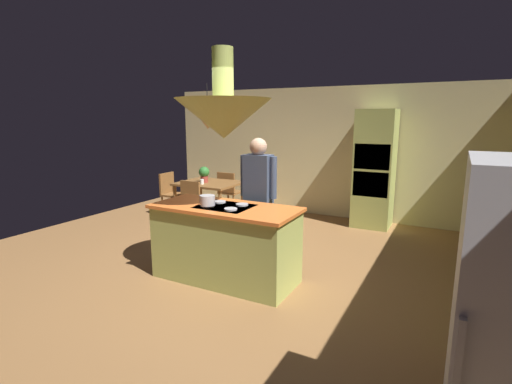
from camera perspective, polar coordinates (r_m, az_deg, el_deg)
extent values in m
plane|color=olive|center=(4.97, -3.26, -12.07)|extent=(8.16, 8.16, 0.00)
cube|color=beige|center=(7.76, 10.04, 5.91)|extent=(6.80, 0.10, 2.55)
cube|color=#A8B259|center=(4.66, -4.60, -7.91)|extent=(1.71, 0.74, 0.88)
cube|color=orange|center=(4.53, -4.69, -2.39)|extent=(1.77, 0.80, 0.04)
cube|color=black|center=(4.52, -4.70, -2.20)|extent=(0.64, 0.52, 0.01)
cylinder|color=#B2B2B7|center=(4.50, -7.31, -2.12)|extent=(0.15, 0.15, 0.02)
cylinder|color=#B2B2B7|center=(4.33, -3.84, -2.59)|extent=(0.15, 0.15, 0.02)
cylinder|color=#B2B2B7|center=(4.71, -5.49, -1.49)|extent=(0.15, 0.15, 0.02)
cylinder|color=#B2B2B7|center=(4.55, -2.12, -1.91)|extent=(0.15, 0.15, 0.02)
cube|color=#A8B259|center=(4.77, 32.26, -9.20)|extent=(0.62, 2.52, 0.88)
cube|color=orange|center=(4.64, 32.84, -3.82)|extent=(0.66, 2.56, 0.04)
cube|color=#A8B259|center=(7.13, 17.40, 3.32)|extent=(0.66, 0.62, 2.11)
cube|color=black|center=(6.81, 17.06, 5.10)|extent=(0.60, 0.04, 0.44)
cube|color=black|center=(6.88, 16.84, 1.12)|extent=(0.60, 0.04, 0.44)
cube|color=#B2B2B7|center=(1.90, 28.20, -21.24)|extent=(0.03, 0.04, 0.36)
cube|color=brown|center=(7.20, -7.06, 1.30)|extent=(1.12, 0.92, 0.04)
cylinder|color=brown|center=(7.26, -12.05, -1.83)|extent=(0.06, 0.06, 0.72)
cylinder|color=brown|center=(6.68, -5.42, -2.77)|extent=(0.06, 0.06, 0.72)
cylinder|color=brown|center=(7.88, -8.31, -0.69)|extent=(0.06, 0.06, 0.72)
cylinder|color=brown|center=(7.34, -1.98, -1.46)|extent=(0.06, 0.06, 0.72)
cylinder|color=tan|center=(5.21, -0.54, -6.06)|extent=(0.14, 0.14, 0.84)
cylinder|color=tan|center=(5.13, 1.23, -6.33)|extent=(0.14, 0.14, 0.84)
cube|color=#3F4C66|center=(5.00, 0.35, 1.96)|extent=(0.36, 0.22, 0.65)
cylinder|color=#3F4C66|center=(5.10, -1.85, 2.51)|extent=(0.09, 0.09, 0.55)
cylinder|color=#3F4C66|center=(4.89, 2.63, 2.14)|extent=(0.09, 0.09, 0.55)
sphere|color=tan|center=(4.95, 0.35, 6.83)|extent=(0.23, 0.23, 0.23)
cone|color=#A8B259|center=(4.40, -4.91, 10.96)|extent=(1.10, 1.10, 0.45)
cylinder|color=#A8B259|center=(4.43, -5.02, 17.44)|extent=(0.24, 0.24, 0.55)
cone|color=#E0B266|center=(7.10, -7.27, 10.25)|extent=(0.32, 0.32, 0.22)
cylinder|color=black|center=(7.10, -7.36, 13.56)|extent=(0.01, 0.01, 0.60)
cube|color=brown|center=(6.66, -10.75, -2.24)|extent=(0.40, 0.40, 0.04)
cube|color=brown|center=(6.75, -9.86, -0.12)|extent=(0.40, 0.04, 0.42)
cylinder|color=brown|center=(6.70, -12.73, -4.24)|extent=(0.04, 0.04, 0.43)
cylinder|color=brown|center=(6.49, -10.44, -4.65)|extent=(0.04, 0.04, 0.43)
cylinder|color=brown|center=(6.95, -10.90, -3.60)|extent=(0.04, 0.04, 0.43)
cylinder|color=brown|center=(6.75, -8.65, -3.97)|extent=(0.04, 0.04, 0.43)
cube|color=brown|center=(7.88, -3.83, -0.01)|extent=(0.40, 0.40, 0.04)
cube|color=brown|center=(7.69, -4.56, 1.37)|extent=(0.40, 0.04, 0.42)
cylinder|color=brown|center=(7.98, -2.13, -1.50)|extent=(0.04, 0.04, 0.43)
cylinder|color=brown|center=(8.15, -4.20, -1.25)|extent=(0.04, 0.04, 0.43)
cylinder|color=brown|center=(7.70, -3.40, -1.98)|extent=(0.04, 0.04, 0.43)
cylinder|color=brown|center=(7.87, -5.52, -1.71)|extent=(0.04, 0.04, 0.43)
cube|color=brown|center=(7.77, -12.22, -0.39)|extent=(0.40, 0.40, 0.04)
cube|color=brown|center=(7.85, -13.29, 1.31)|extent=(0.04, 0.40, 0.42)
cylinder|color=brown|center=(7.59, -11.99, -2.40)|extent=(0.04, 0.04, 0.43)
cylinder|color=brown|center=(7.84, -10.40, -1.90)|extent=(0.04, 0.04, 0.43)
cylinder|color=brown|center=(7.81, -13.91, -2.11)|extent=(0.04, 0.04, 0.43)
cylinder|color=brown|center=(8.06, -12.30, -1.63)|extent=(0.04, 0.04, 0.43)
cylinder|color=#99382D|center=(7.19, -7.80, 1.92)|extent=(0.14, 0.14, 0.12)
sphere|color=#2D722D|center=(7.17, -7.83, 3.02)|extent=(0.20, 0.20, 0.20)
cylinder|color=white|center=(7.00, -8.14, 1.54)|extent=(0.07, 0.07, 0.09)
cylinder|color=#E0B78C|center=(4.01, 33.69, -4.38)|extent=(0.14, 0.14, 0.19)
cylinder|color=#E0B78C|center=(4.18, 33.45, -3.94)|extent=(0.12, 0.12, 0.16)
cube|color=#232326|center=(5.35, 32.41, -0.25)|extent=(0.46, 0.36, 0.28)
cylinder|color=#B2B2B7|center=(4.49, -7.33, -1.25)|extent=(0.18, 0.18, 0.12)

